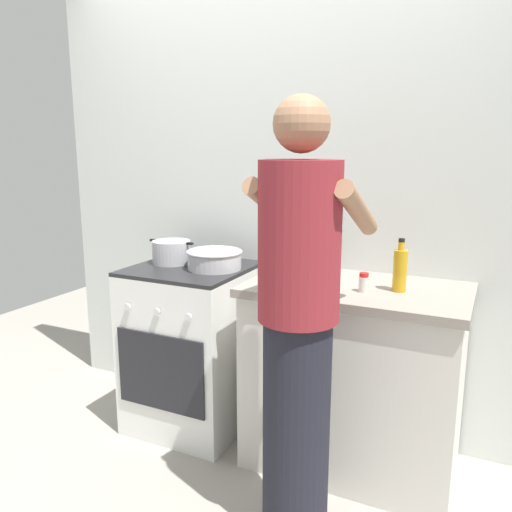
{
  "coord_description": "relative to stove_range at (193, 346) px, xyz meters",
  "views": [
    {
      "loc": [
        1.11,
        -2.1,
        1.52
      ],
      "look_at": [
        0.05,
        0.12,
        1.0
      ],
      "focal_mm": 35.94,
      "sensor_mm": 36.0,
      "label": 1
    }
  ],
  "objects": [
    {
      "name": "utensil_crock",
      "position": [
        0.71,
        0.18,
        0.55
      ],
      "size": [
        0.1,
        0.1,
        0.33
      ],
      "color": "silver",
      "rests_on": "countertop"
    },
    {
      "name": "pot",
      "position": [
        -0.14,
        0.03,
        0.51
      ],
      "size": [
        0.28,
        0.21,
        0.12
      ],
      "color": "#B2B2B7",
      "rests_on": "stove_range"
    },
    {
      "name": "countertop",
      "position": [
        0.9,
        0.0,
        0.0
      ],
      "size": [
        1.0,
        0.6,
        0.9
      ],
      "color": "silver",
      "rests_on": "ground"
    },
    {
      "name": "ground",
      "position": [
        0.35,
        -0.15,
        -0.45
      ],
      "size": [
        6.0,
        6.0,
        0.0
      ],
      "primitive_type": "plane",
      "color": "gray"
    },
    {
      "name": "oil_bottle",
      "position": [
        1.09,
        -0.01,
        0.55
      ],
      "size": [
        0.06,
        0.06,
        0.24
      ],
      "color": "gold",
      "rests_on": "countertop"
    },
    {
      "name": "person",
      "position": [
        0.82,
        -0.55,
        0.41
      ],
      "size": [
        0.41,
        0.5,
        1.7
      ],
      "color": "black",
      "rests_on": "ground"
    },
    {
      "name": "back_wall",
      "position": [
        0.55,
        0.35,
        0.8
      ],
      "size": [
        3.2,
        0.1,
        2.5
      ],
      "color": "silver",
      "rests_on": "ground"
    },
    {
      "name": "spice_bottle",
      "position": [
        0.95,
        -0.08,
        0.49
      ],
      "size": [
        0.04,
        0.04,
        0.09
      ],
      "color": "silver",
      "rests_on": "countertop"
    },
    {
      "name": "stove_range",
      "position": [
        0.0,
        0.0,
        0.0
      ],
      "size": [
        0.6,
        0.62,
        0.9
      ],
      "color": "white",
      "rests_on": "ground"
    },
    {
      "name": "mixing_bowl",
      "position": [
        0.14,
        0.01,
        0.5
      ],
      "size": [
        0.29,
        0.29,
        0.1
      ],
      "color": "#B7B7BC",
      "rests_on": "stove_range"
    }
  ]
}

